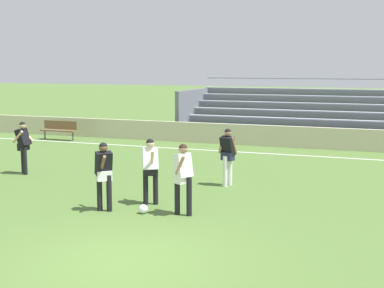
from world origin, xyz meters
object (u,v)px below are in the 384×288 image
(soccer_ball, at_px, (143,209))
(player_dark_wide_right, at_px, (23,143))
(bleacher_stand, at_px, (374,115))
(player_dark_trailing_run, at_px, (228,152))
(player_white_pressing_high, at_px, (183,173))
(player_dark_overlapping, at_px, (104,170))
(bench_near_bin, at_px, (59,128))
(player_white_deep_cover, at_px, (150,166))

(soccer_ball, bearing_deg, player_dark_wide_right, 152.77)
(bleacher_stand, xyz_separation_m, player_dark_trailing_run, (-3.67, -11.52, -0.20))
(player_white_pressing_high, distance_m, player_dark_trailing_run, 3.36)
(player_dark_trailing_run, bearing_deg, player_dark_overlapping, -118.61)
(bench_near_bin, bearing_deg, soccer_ball, -47.78)
(player_white_pressing_high, bearing_deg, bleacher_stand, 75.83)
(player_white_deep_cover, distance_m, soccer_ball, 1.24)
(bench_near_bin, height_order, soccer_ball, bench_near_bin)
(player_dark_overlapping, bearing_deg, bench_near_bin, 128.74)
(bench_near_bin, relative_size, player_white_pressing_high, 1.06)
(player_dark_trailing_run, distance_m, player_white_deep_cover, 2.98)
(player_dark_trailing_run, xyz_separation_m, player_dark_wide_right, (-6.68, -0.65, 0.01))
(bleacher_stand, height_order, player_white_deep_cover, bleacher_stand)
(bench_near_bin, bearing_deg, bleacher_stand, 19.31)
(player_white_pressing_high, relative_size, soccer_ball, 7.72)
(player_white_deep_cover, bearing_deg, bench_near_bin, 134.08)
(player_dark_overlapping, xyz_separation_m, soccer_ball, (0.98, 0.11, -0.89))
(player_dark_overlapping, distance_m, player_dark_wide_right, 5.57)
(bleacher_stand, distance_m, soccer_ball, 15.84)
(player_white_pressing_high, relative_size, player_dark_overlapping, 1.01)
(soccer_ball, bearing_deg, player_dark_overlapping, -173.41)
(player_dark_trailing_run, bearing_deg, bench_near_bin, 147.16)
(player_white_deep_cover, bearing_deg, player_dark_trailing_run, 65.92)
(bench_near_bin, xyz_separation_m, player_dark_wide_right, (3.60, -7.29, 0.48))
(bench_near_bin, distance_m, player_dark_overlapping, 13.23)
(player_white_pressing_high, relative_size, player_dark_trailing_run, 1.01)
(bleacher_stand, bearing_deg, player_dark_wide_right, -130.37)
(player_dark_trailing_run, height_order, soccer_ball, player_dark_trailing_run)
(player_dark_trailing_run, distance_m, player_dark_wide_right, 6.71)
(bleacher_stand, relative_size, bench_near_bin, 10.07)
(bench_near_bin, xyz_separation_m, player_dark_overlapping, (8.27, -10.31, 0.46))
(player_dark_trailing_run, bearing_deg, player_white_pressing_high, -91.42)
(player_dark_trailing_run, xyz_separation_m, soccer_ball, (-1.03, -3.57, -0.90))
(bleacher_stand, relative_size, player_white_pressing_high, 10.66)
(player_dark_overlapping, height_order, player_white_deep_cover, player_white_deep_cover)
(player_dark_wide_right, height_order, soccer_ball, player_dark_wide_right)
(player_white_pressing_high, distance_m, player_dark_wide_right, 7.13)
(player_dark_wide_right, bearing_deg, player_white_pressing_high, -22.28)
(bleacher_stand, height_order, bench_near_bin, bleacher_stand)
(player_white_pressing_high, distance_m, player_white_deep_cover, 1.30)
(player_dark_wide_right, height_order, player_white_deep_cover, player_dark_wide_right)
(bench_near_bin, distance_m, player_dark_trailing_run, 12.24)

